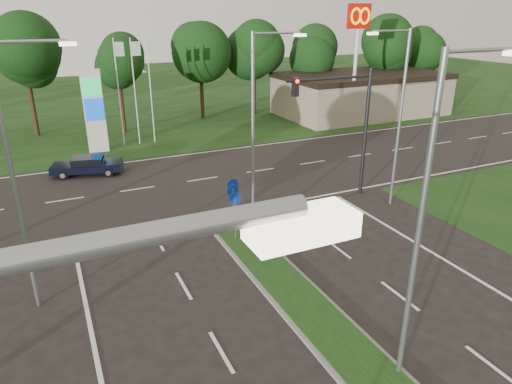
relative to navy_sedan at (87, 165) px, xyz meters
name	(u,v)px	position (x,y,z in m)	size (l,w,h in m)	color
verge_far	(110,100)	(5.32, 27.01, -0.63)	(160.00, 50.00, 0.02)	black
cross_road	(187,182)	(5.32, -3.99, -0.63)	(160.00, 12.00, 0.02)	black
commercial_building	(361,94)	(27.32, 8.01, 1.37)	(16.00, 9.00, 4.00)	gray
streetlight_median_near	(428,211)	(6.32, -21.99, 4.45)	(2.53, 0.22, 9.00)	gray
streetlight_median_far	(257,127)	(6.32, -11.99, 4.45)	(2.53, 0.22, 9.00)	gray
streetlight_left_far	(18,169)	(-2.98, -13.99, 4.45)	(2.53, 0.22, 9.00)	gray
streetlight_right_far	(398,111)	(14.12, -11.99, 4.45)	(2.53, 0.22, 9.00)	gray
traffic_signal	(347,115)	(12.51, -10.00, 4.03)	(5.10, 0.42, 7.00)	black
median_signs	(234,199)	(5.32, -11.59, 1.09)	(1.16, 1.76, 2.38)	gray
gas_pylon	(97,109)	(1.53, 5.05, 2.57)	(5.80, 1.26, 8.00)	silver
mcdonalds_sign	(358,34)	(23.32, 3.98, 7.36)	(2.20, 0.47, 10.40)	silver
treeline_far	(129,48)	(5.42, 11.94, 6.20)	(6.00, 6.00, 9.90)	black
navy_sedan	(87,165)	(0.00, 0.00, 0.00)	(4.55, 2.75, 1.17)	black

